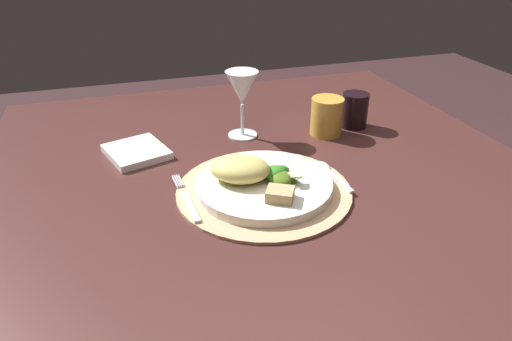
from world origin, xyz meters
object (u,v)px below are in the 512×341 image
at_px(fork, 187,199).
at_px(wine_glass, 242,91).
at_px(napkin, 137,152).
at_px(dark_tumbler, 355,110).
at_px(amber_tumbler, 327,116).
at_px(dining_table, 260,237).
at_px(spoon, 327,170).
at_px(dinner_plate, 264,185).

relative_size(fork, wine_glass, 1.09).
xyz_separation_m(napkin, dark_tumbler, (0.53, 0.00, 0.03)).
distance_m(fork, wine_glass, 0.33).
height_order(napkin, wine_glass, wine_glass).
xyz_separation_m(fork, amber_tumbler, (0.37, 0.21, 0.04)).
distance_m(fork, napkin, 0.24).
bearing_deg(fork, dining_table, 30.51).
bearing_deg(wine_glass, spoon, -64.47).
bearing_deg(dinner_plate, amber_tumbler, 43.15).
distance_m(napkin, amber_tumbler, 0.45).
bearing_deg(spoon, dinner_plate, -169.44).
height_order(fork, spoon, spoon).
height_order(dinner_plate, napkin, dinner_plate).
distance_m(dining_table, napkin, 0.34).
bearing_deg(spoon, dining_table, 146.28).
relative_size(dinner_plate, napkin, 2.00).
bearing_deg(wine_glass, dark_tumbler, -5.55).
xyz_separation_m(dinner_plate, amber_tumbler, (0.23, 0.21, 0.03)).
bearing_deg(amber_tumbler, spoon, -114.02).
height_order(napkin, dark_tumbler, dark_tumbler).
bearing_deg(dinner_plate, napkin, 133.26).
bearing_deg(amber_tumbler, wine_glass, 166.19).
distance_m(spoon, wine_glass, 0.28).
bearing_deg(dark_tumbler, fork, -153.25).
bearing_deg(dinner_plate, dining_table, 75.47).
bearing_deg(spoon, napkin, 150.53).
distance_m(dining_table, spoon, 0.24).
bearing_deg(fork, dark_tumbler, 26.75).
xyz_separation_m(dinner_plate, wine_glass, (0.03, 0.26, 0.10)).
relative_size(dining_table, amber_tumbler, 12.70).
height_order(fork, wine_glass, wine_glass).
distance_m(wine_glass, dark_tumbler, 0.29).
relative_size(spoon, amber_tumbler, 1.52).
xyz_separation_m(napkin, amber_tumbler, (0.45, -0.02, 0.04)).
relative_size(spoon, wine_glass, 0.86).
relative_size(fork, napkin, 1.33).
bearing_deg(wine_glass, dining_table, -91.96).
relative_size(dining_table, napkin, 8.77).
bearing_deg(amber_tumbler, dinner_plate, -136.85).
height_order(fork, dark_tumbler, dark_tumbler).
bearing_deg(fork, spoon, 4.80).
distance_m(wine_glass, amber_tumbler, 0.21).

